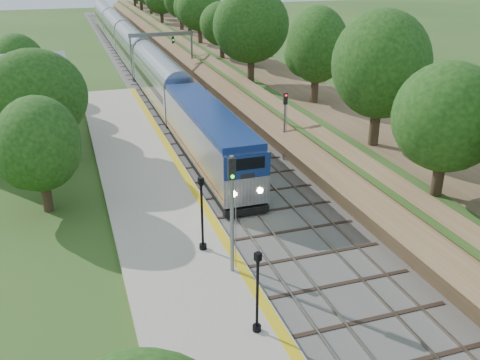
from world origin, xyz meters
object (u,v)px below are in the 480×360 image
object	(u,v)px
station_building	(17,110)
signal_gantry	(161,43)
lamppost_far	(202,218)
signal_platform	(232,203)
lamppost_mid	(257,297)
train	(134,52)
signal_farside	(285,119)

from	to	relation	value
station_building	signal_gantry	distance (m)	29.94
signal_gantry	lamppost_far	world-z (taller)	signal_gantry
signal_gantry	signal_platform	size ratio (longest dim) A/B	1.31
station_building	lamppost_mid	xyz separation A→B (m)	(10.67, -27.36, -1.94)
station_building	signal_gantry	bearing A→B (deg)	56.62
train	signal_platform	bearing A→B (deg)	-92.95
signal_gantry	signal_farside	bearing A→B (deg)	-83.46
lamppost_far	lamppost_mid	bearing A→B (deg)	-86.47
station_building	train	xyz separation A→B (m)	(14.00, 33.85, -1.76)
train	signal_farside	size ratio (longest dim) A/B	18.28
signal_gantry	signal_farside	xyz separation A→B (m)	(3.73, -32.54, -1.27)
signal_gantry	train	bearing A→B (deg)	105.59
lamppost_mid	lamppost_far	bearing A→B (deg)	93.53
station_building	signal_farside	xyz separation A→B (m)	(20.20, -7.55, -0.54)
signal_gantry	train	xyz separation A→B (m)	(-2.47, 8.86, -2.49)
station_building	lamppost_far	distance (m)	22.33
lamppost_mid	lamppost_far	size ratio (longest dim) A/B	0.91
lamppost_far	train	bearing A→B (deg)	85.95
lamppost_mid	lamppost_far	world-z (taller)	lamppost_far
lamppost_far	signal_platform	size ratio (longest dim) A/B	0.68
train	signal_farside	distance (m)	41.88
train	station_building	bearing A→B (deg)	-112.46
signal_platform	signal_gantry	bearing A→B (deg)	83.54
signal_farside	lamppost_far	bearing A→B (deg)	-129.24
station_building	signal_platform	size ratio (longest dim) A/B	1.34
signal_gantry	signal_platform	distance (m)	47.71
train	lamppost_far	xyz separation A→B (m)	(-3.79, -53.63, -0.01)
station_building	train	world-z (taller)	station_building
train	lamppost_far	size ratio (longest dim) A/B	23.62
train	lamppost_far	distance (m)	53.77
signal_platform	train	bearing A→B (deg)	87.05
signal_gantry	lamppost_mid	world-z (taller)	signal_gantry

